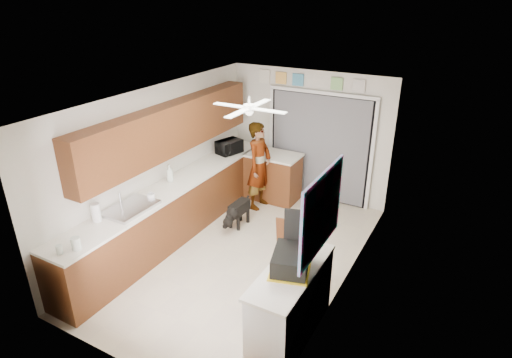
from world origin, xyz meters
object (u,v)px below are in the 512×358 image
at_px(microwave, 229,147).
at_px(suitcase, 291,260).
at_px(cup, 151,197).
at_px(paper_towel_roll, 96,212).
at_px(navy_crate, 267,313).
at_px(soap_bottle, 170,173).
at_px(man, 259,166).
at_px(dog, 239,212).

xyz_separation_m(microwave, suitcase, (2.59, -2.82, -0.02)).
distance_m(cup, suitcase, 2.63).
relative_size(microwave, paper_towel_roll, 1.79).
bearing_deg(cup, navy_crate, -13.08).
bearing_deg(suitcase, cup, 151.37).
bearing_deg(navy_crate, microwave, 129.31).
distance_m(soap_bottle, cup, 0.69).
xyz_separation_m(cup, navy_crate, (2.25, -0.52, -0.87)).
distance_m(microwave, soap_bottle, 1.59).
relative_size(soap_bottle, cup, 2.47).
relative_size(cup, suitcase, 0.24).
relative_size(cup, man, 0.07).
height_order(soap_bottle, navy_crate, soap_bottle).
distance_m(microwave, navy_crate, 3.70).
distance_m(paper_towel_roll, dog, 2.54).
distance_m(soap_bottle, dog, 1.41).
bearing_deg(paper_towel_roll, dog, 67.49).
height_order(suitcase, man, man).
xyz_separation_m(microwave, navy_crate, (2.27, -2.77, -0.95)).
bearing_deg(dog, microwave, 131.74).
bearing_deg(cup, paper_towel_roll, -103.64).
distance_m(man, dog, 1.00).
relative_size(microwave, cup, 3.85).
bearing_deg(suitcase, man, 108.48).
relative_size(microwave, suitcase, 0.90).
xyz_separation_m(cup, dog, (0.71, 1.37, -0.74)).
xyz_separation_m(paper_towel_roll, navy_crate, (2.46, 0.33, -0.95)).
xyz_separation_m(microwave, paper_towel_roll, (-0.19, -3.10, 0.00)).
height_order(microwave, dog, microwave).
bearing_deg(paper_towel_roll, cup, 76.36).
bearing_deg(navy_crate, paper_towel_roll, -172.23).
distance_m(paper_towel_roll, man, 3.17).
distance_m(microwave, paper_towel_roll, 3.11).
bearing_deg(microwave, navy_crate, -124.44).
bearing_deg(soap_bottle, suitcase, -24.21).
bearing_deg(suitcase, dog, 117.60).
height_order(cup, paper_towel_roll, paper_towel_roll).
bearing_deg(man, suitcase, -144.14).
height_order(soap_bottle, man, man).
height_order(navy_crate, man, man).
relative_size(paper_towel_roll, man, 0.16).
bearing_deg(man, paper_towel_roll, 165.13).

